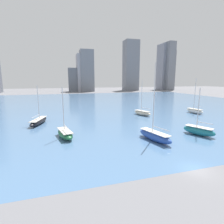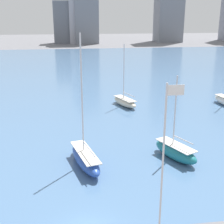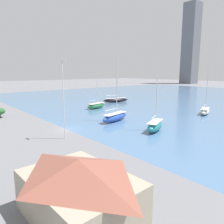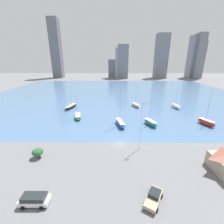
{
  "view_description": "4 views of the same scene",
  "coord_description": "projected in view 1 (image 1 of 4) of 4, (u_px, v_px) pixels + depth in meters",
  "views": [
    {
      "loc": [
        -17.62,
        -18.24,
        12.44
      ],
      "look_at": [
        -7.45,
        16.05,
        5.76
      ],
      "focal_mm": 28.0,
      "sensor_mm": 36.0,
      "label": 1
    },
    {
      "loc": [
        -0.9,
        -22.04,
        17.91
      ],
      "look_at": [
        4.3,
        15.55,
        5.7
      ],
      "focal_mm": 50.0,
      "sensor_mm": 36.0,
      "label": 2
    },
    {
      "loc": [
        38.39,
        -20.32,
        11.46
      ],
      "look_at": [
        1.71,
        10.37,
        2.58
      ],
      "focal_mm": 35.0,
      "sensor_mm": 36.0,
      "label": 3
    },
    {
      "loc": [
        -2.12,
        -39.54,
        23.54
      ],
      "look_at": [
        -2.57,
        12.06,
        5.53
      ],
      "focal_mm": 24.0,
      "sensor_mm": 36.0,
      "label": 4
    }
  ],
  "objects": [
    {
      "name": "ground_plane",
      "position": [
        196.0,
        170.0,
        24.39
      ],
      "size": [
        500.0,
        500.0,
        0.0
      ],
      "primitive_type": "plane",
      "color": "slate"
    },
    {
      "name": "harbor_water",
      "position": [
        96.0,
        104.0,
        90.36
      ],
      "size": [
        180.0,
        140.0,
        0.0
      ],
      "color": "#4C7099",
      "rests_on": "ground_plane"
    },
    {
      "name": "distant_city_skyline",
      "position": [
        107.0,
        66.0,
        190.19
      ],
      "size": [
        199.95,
        21.94,
        73.72
      ],
      "color": "slate",
      "rests_on": "ground_plane"
    },
    {
      "name": "sailboat_green",
      "position": [
        65.0,
        133.0,
        37.87
      ],
      "size": [
        4.15,
        7.99,
        10.89
      ],
      "rotation": [
        0.0,
        0.0,
        0.23
      ],
      "color": "#236B3D",
      "rests_on": "harbor_water"
    },
    {
      "name": "sailboat_blue",
      "position": [
        155.0,
        136.0,
        35.89
      ],
      "size": [
        4.23,
        9.13,
        15.77
      ],
      "rotation": [
        0.0,
        0.0,
        0.24
      ],
      "color": "#284CA8",
      "rests_on": "harbor_water"
    },
    {
      "name": "sailboat_white",
      "position": [
        195.0,
        111.0,
        64.94
      ],
      "size": [
        3.3,
        7.37,
        12.79
      ],
      "rotation": [
        0.0,
        0.0,
        0.17
      ],
      "color": "white",
      "rests_on": "harbor_water"
    },
    {
      "name": "sailboat_teal",
      "position": [
        199.0,
        131.0,
        39.49
      ],
      "size": [
        4.96,
        7.31,
        10.7
      ],
      "rotation": [
        0.0,
        0.0,
        0.43
      ],
      "color": "#1E757F",
      "rests_on": "harbor_water"
    },
    {
      "name": "sailboat_black",
      "position": [
        39.0,
        121.0,
        49.27
      ],
      "size": [
        5.09,
        10.4,
        10.8
      ],
      "rotation": [
        0.0,
        0.0,
        -0.28
      ],
      "color": "black",
      "rests_on": "harbor_water"
    },
    {
      "name": "sailboat_cream",
      "position": [
        142.0,
        113.0,
        61.51
      ],
      "size": [
        4.76,
        7.65,
        12.15
      ],
      "rotation": [
        0.0,
        0.0,
        0.38
      ],
      "color": "beige",
      "rests_on": "harbor_water"
    }
  ]
}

